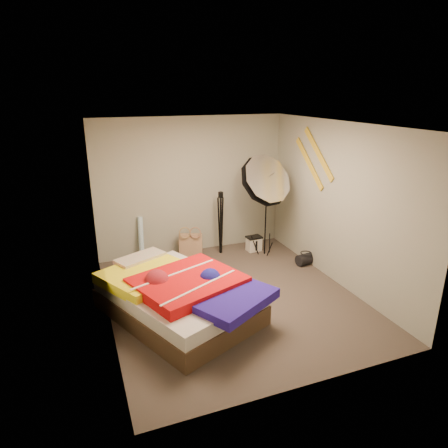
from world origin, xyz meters
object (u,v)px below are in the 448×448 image
bed (179,295)px  photo_umbrella (264,182)px  wrapping_roll (141,239)px  tote_bag (191,245)px  camera_case (254,244)px  duffel_bag (306,259)px  camera_tripod (221,219)px

bed → photo_umbrella: photo_umbrella is taller
wrapping_roll → bed: (0.14, -2.09, -0.09)m
tote_bag → camera_case: (1.20, -0.19, -0.08)m
tote_bag → photo_umbrella: 1.78m
tote_bag → wrapping_roll: size_ratio=0.54×
camera_case → tote_bag: bearing=166.7°
duffel_bag → camera_tripod: 1.69m
tote_bag → camera_tripod: bearing=13.6°
bed → tote_bag: bearing=69.1°
camera_case → camera_tripod: bearing=164.8°
wrapping_roll → bed: bearing=-86.2°
tote_bag → bed: bearing=-90.6°
wrapping_roll → duffel_bag: bearing=-25.6°
tote_bag → camera_tripod: size_ratio=0.36×
camera_case → duffel_bag: size_ratio=0.80×
photo_umbrella → tote_bag: bearing=155.1°
camera_case → wrapping_roll: bearing=165.9°
tote_bag → camera_case: bearing=11.4°
camera_case → duffel_bag: 1.08m
camera_case → bed: size_ratio=0.11×
tote_bag → wrapping_roll: bearing=-170.7°
camera_tripod → duffel_bag: bearing=-40.6°
wrapping_roll → camera_tripod: camera_tripod is taller
wrapping_roll → camera_tripod: 1.48m
tote_bag → photo_umbrella: (1.18, -0.55, 1.21)m
bed → photo_umbrella: bearing=35.6°
tote_bag → wrapping_roll: wrapping_roll is taller
camera_case → photo_umbrella: bearing=-96.8°
tote_bag → camera_case: tote_bag is taller
tote_bag → duffel_bag: (1.77, -1.10, -0.11)m
camera_case → bed: bearing=-142.5°
wrapping_roll → camera_case: size_ratio=3.01×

